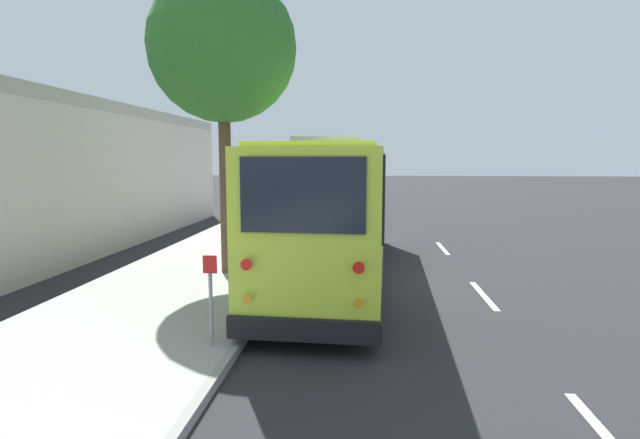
# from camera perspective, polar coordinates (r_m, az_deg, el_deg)

# --- Properties ---
(ground_plane) EXTENTS (160.00, 160.00, 0.00)m
(ground_plane) POSITION_cam_1_polar(r_m,az_deg,el_deg) (12.66, 5.25, -7.14)
(ground_plane) COLOR #28282B
(sidewalk_slab) EXTENTS (80.00, 4.44, 0.15)m
(sidewalk_slab) POSITION_cam_1_polar(r_m,az_deg,el_deg) (13.35, -13.94, -6.25)
(sidewalk_slab) COLOR #A3A099
(sidewalk_slab) RESTS_ON ground
(curb_strip) EXTENTS (80.00, 0.14, 0.15)m
(curb_strip) POSITION_cam_1_polar(r_m,az_deg,el_deg) (12.80, -4.13, -6.63)
(curb_strip) COLOR gray
(curb_strip) RESTS_ON ground
(shuttle_bus) EXTENTS (11.20, 2.89, 3.53)m
(shuttle_bus) POSITION_cam_1_polar(r_m,az_deg,el_deg) (12.91, 2.00, 1.69)
(shuttle_bus) COLOR #BCDB38
(shuttle_bus) RESTS_ON ground
(parked_sedan_black) EXTENTS (4.52, 1.87, 1.26)m
(parked_sedan_black) POSITION_cam_1_polar(r_m,az_deg,el_deg) (25.48, 2.82, 1.33)
(parked_sedan_black) COLOR black
(parked_sedan_black) RESTS_ON ground
(parked_sedan_maroon) EXTENTS (4.40, 1.92, 1.30)m
(parked_sedan_maroon) POSITION_cam_1_polar(r_m,az_deg,el_deg) (32.32, 3.55, 2.55)
(parked_sedan_maroon) COLOR maroon
(parked_sedan_maroon) RESTS_ON ground
(parked_sedan_blue) EXTENTS (4.70, 1.85, 1.27)m
(parked_sedan_blue) POSITION_cam_1_polar(r_m,az_deg,el_deg) (38.95, 3.95, 3.27)
(parked_sedan_blue) COLOR navy
(parked_sedan_blue) RESTS_ON ground
(parked_sedan_gray) EXTENTS (4.26, 1.78, 1.26)m
(parked_sedan_gray) POSITION_cam_1_polar(r_m,az_deg,el_deg) (46.25, 3.87, 3.84)
(parked_sedan_gray) COLOR slate
(parked_sedan_gray) RESTS_ON ground
(street_tree) EXTENTS (3.68, 3.68, 8.06)m
(street_tree) POSITION_cam_1_polar(r_m,az_deg,el_deg) (13.42, -10.98, 19.63)
(street_tree) COLOR brown
(street_tree) RESTS_ON sidewalk_slab
(sign_post_near) EXTENTS (0.06, 0.22, 1.44)m
(sign_post_near) POSITION_cam_1_polar(r_m,az_deg,el_deg) (8.08, -12.37, -8.88)
(sign_post_near) COLOR gray
(sign_post_near) RESTS_ON sidewalk_slab
(sign_post_far) EXTENTS (0.06, 0.22, 1.51)m
(sign_post_far) POSITION_cam_1_polar(r_m,az_deg,el_deg) (9.38, -9.80, -6.39)
(sign_post_far) COLOR gray
(sign_post_far) RESTS_ON sidewalk_slab
(fire_hydrant) EXTENTS (0.22, 0.22, 0.81)m
(fire_hydrant) POSITION_cam_1_polar(r_m,az_deg,el_deg) (21.94, -1.29, 0.35)
(fire_hydrant) COLOR red
(fire_hydrant) RESTS_ON sidewalk_slab
(lane_stripe_mid) EXTENTS (2.40, 0.14, 0.01)m
(lane_stripe_mid) POSITION_cam_1_polar(r_m,az_deg,el_deg) (12.02, 18.19, -8.21)
(lane_stripe_mid) COLOR silver
(lane_stripe_mid) RESTS_ON ground
(lane_stripe_ahead) EXTENTS (2.40, 0.14, 0.01)m
(lane_stripe_ahead) POSITION_cam_1_polar(r_m,az_deg,el_deg) (17.78, 13.83, -3.20)
(lane_stripe_ahead) COLOR silver
(lane_stripe_ahead) RESTS_ON ground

